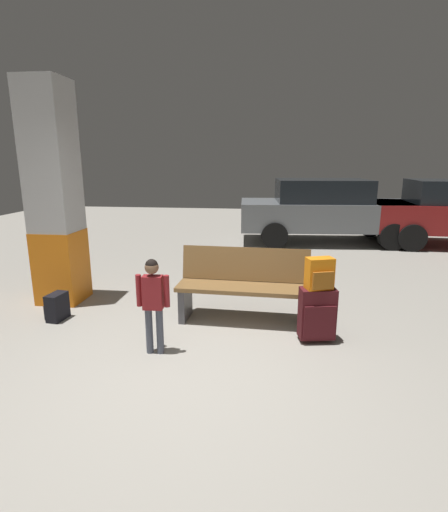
{
  "coord_description": "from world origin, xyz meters",
  "views": [
    {
      "loc": [
        0.78,
        -3.09,
        1.93
      ],
      "look_at": [
        0.24,
        1.3,
        0.85
      ],
      "focal_mm": 27.35,
      "sensor_mm": 36.0,
      "label": 1
    }
  ],
  "objects": [
    {
      "name": "backpack_bright",
      "position": [
        1.3,
        0.96,
        0.77
      ],
      "size": [
        0.32,
        0.26,
        0.34
      ],
      "color": "orange",
      "rests_on": "suitcase"
    },
    {
      "name": "bench",
      "position": [
        0.46,
        1.45,
        0.44
      ],
      "size": [
        1.62,
        0.59,
        0.89
      ],
      "color": "brown",
      "rests_on": "ground_plane"
    },
    {
      "name": "child",
      "position": [
        -0.38,
        0.48,
        0.62
      ],
      "size": [
        0.34,
        0.2,
        1.0
      ],
      "color": "#4C5160",
      "rests_on": "ground_plane"
    },
    {
      "name": "structural_pillar",
      "position": [
        -2.13,
        1.85,
        1.47
      ],
      "size": [
        0.57,
        0.57,
        2.96
      ],
      "color": "orange",
      "rests_on": "ground_plane"
    },
    {
      "name": "suitcase",
      "position": [
        1.3,
        0.96,
        0.32
      ],
      "size": [
        0.41,
        0.29,
        0.6
      ],
      "color": "#471419",
      "rests_on": "ground_plane"
    },
    {
      "name": "parked_car_near",
      "position": [
        2.04,
        6.47,
        0.81
      ],
      "size": [
        4.21,
        2.03,
        1.51
      ],
      "color": "slate",
      "rests_on": "ground_plane"
    },
    {
      "name": "backpack_dark_floor",
      "position": [
        -1.85,
        1.17,
        0.17
      ],
      "size": [
        0.22,
        0.3,
        0.34
      ],
      "color": "black",
      "rests_on": "ground_plane"
    },
    {
      "name": "ground_plane",
      "position": [
        0.0,
        4.0,
        -0.05
      ],
      "size": [
        18.0,
        18.0,
        0.1
      ],
      "primitive_type": "cube",
      "color": "gray"
    }
  ]
}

